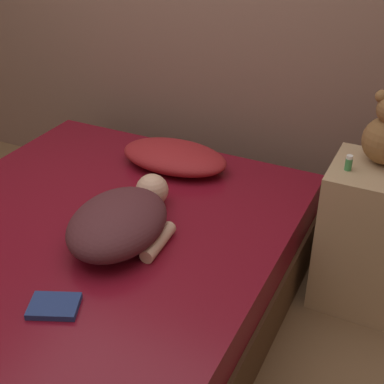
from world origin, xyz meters
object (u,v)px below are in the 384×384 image
object	(u,v)px
pillow	(174,157)
person_lying	(122,220)
bottle_green	(349,163)
book	(54,306)

from	to	relation	value
pillow	person_lying	distance (m)	0.69
person_lying	bottle_green	size ratio (longest dim) A/B	9.75
pillow	book	world-z (taller)	pillow
person_lying	book	bearing A→B (deg)	-92.73
bottle_green	book	bearing A→B (deg)	-127.08
bottle_green	book	xyz separation A→B (m)	(-0.80, -1.05, -0.27)
pillow	book	size ratio (longest dim) A/B	2.74
person_lying	bottle_green	bearing A→B (deg)	31.52
pillow	bottle_green	size ratio (longest dim) A/B	8.47
pillow	book	bearing A→B (deg)	-84.30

